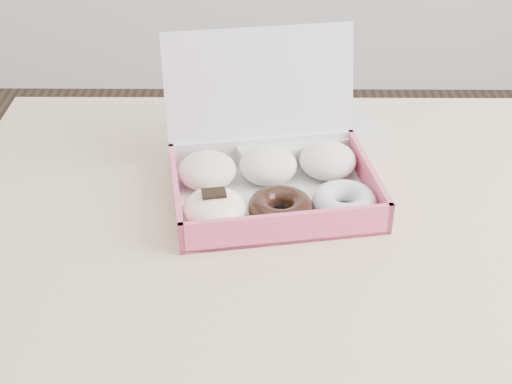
{
  "coord_description": "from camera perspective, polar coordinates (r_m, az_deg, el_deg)",
  "views": [
    {
      "loc": [
        -0.18,
        -0.69,
        1.29
      ],
      "look_at": [
        -0.19,
        0.07,
        0.78
      ],
      "focal_mm": 50.0,
      "sensor_mm": 36.0,
      "label": 1
    }
  ],
  "objects": [
    {
      "name": "donut_box",
      "position": [
        0.95,
        1.12,
        1.36
      ],
      "size": [
        0.3,
        0.28,
        0.19
      ],
      "rotation": [
        0.0,
        0.0,
        0.16
      ],
      "color": "silver",
      "rests_on": "table"
    },
    {
      "name": "table",
      "position": [
        0.95,
        11.57,
        -7.78
      ],
      "size": [
        1.2,
        0.8,
        0.75
      ],
      "color": "tan",
      "rests_on": "ground"
    },
    {
      "name": "newspapers",
      "position": [
        1.09,
        3.02,
        5.11
      ],
      "size": [
        0.27,
        0.25,
        0.04
      ],
      "primitive_type": "cube",
      "rotation": [
        0.0,
        0.0,
        0.38
      ],
      "color": "silver",
      "rests_on": "table"
    }
  ]
}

